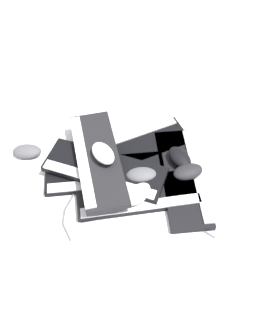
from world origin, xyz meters
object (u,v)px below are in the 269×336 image
object	(u,v)px
keyboard_3	(106,174)
keyboard_4	(104,170)
mouse_0	(141,175)
mouse_2	(138,194)
keyboard_0	(139,195)
mouse_1	(27,151)
keyboard_1	(183,177)
mouse_4	(103,153)
mouse_5	(188,171)
keyboard_2	(133,148)
mouse_3	(180,158)
keyboard_5	(97,159)

from	to	relation	value
keyboard_3	keyboard_4	world-z (taller)	keyboard_4
mouse_0	mouse_2	world-z (taller)	same
keyboard_0	mouse_1	bearing A→B (deg)	-129.63
keyboard_3	mouse_0	xyz separation A→B (m)	(0.06, 0.12, 0.04)
keyboard_1	mouse_4	xyz separation A→B (m)	(-0.11, -0.27, 0.10)
keyboard_0	keyboard_3	bearing A→B (deg)	-142.04
keyboard_0	keyboard_1	bearing A→B (deg)	100.56
mouse_0	keyboard_4	bearing A→B (deg)	163.65
mouse_4	mouse_5	world-z (taller)	mouse_4
mouse_2	keyboard_1	bearing A→B (deg)	164.17
keyboard_2	keyboard_3	bearing A→B (deg)	-54.32
keyboard_1	keyboard_2	size ratio (longest dim) A/B	1.00
keyboard_3	mouse_1	size ratio (longest dim) A/B	4.17
mouse_3	keyboard_0	bearing A→B (deg)	103.26
keyboard_5	mouse_4	distance (m)	0.04
keyboard_1	mouse_1	size ratio (longest dim) A/B	4.17
keyboard_1	mouse_5	distance (m)	0.04
mouse_3	mouse_1	bearing A→B (deg)	55.08
mouse_3	keyboard_2	bearing A→B (deg)	36.22
mouse_3	keyboard_5	bearing A→B (deg)	65.09
keyboard_1	keyboard_0	bearing A→B (deg)	-79.44
keyboard_2	mouse_1	distance (m)	0.41
keyboard_4	mouse_5	distance (m)	0.30
mouse_3	keyboard_1	bearing A→B (deg)	160.02
keyboard_0	mouse_4	bearing A→B (deg)	-146.83
mouse_3	keyboard_3	bearing A→B (deg)	70.48
keyboard_0	mouse_0	world-z (taller)	mouse_0
keyboard_5	mouse_1	xyz separation A→B (m)	(-0.15, -0.25, -0.05)
keyboard_1	mouse_0	bearing A→B (deg)	-98.74
keyboard_0	mouse_2	world-z (taller)	mouse_2
mouse_5	keyboard_5	bearing A→B (deg)	155.22
keyboard_3	mouse_4	size ratio (longest dim) A/B	4.17
keyboard_4	mouse_5	world-z (taller)	mouse_5
mouse_3	mouse_4	distance (m)	0.29
mouse_2	keyboard_2	bearing A→B (deg)	-132.30
keyboard_3	mouse_2	world-z (taller)	mouse_2
keyboard_3	keyboard_0	bearing A→B (deg)	37.96
keyboard_1	mouse_3	distance (m)	0.07
keyboard_2	mouse_3	distance (m)	0.19
keyboard_4	mouse_3	xyz separation A→B (m)	(0.02, 0.28, 0.01)
mouse_2	mouse_4	xyz separation A→B (m)	(-0.16, -0.08, 0.06)
mouse_4	mouse_2	bearing A→B (deg)	9.77
keyboard_4	keyboard_3	bearing A→B (deg)	143.32
keyboard_0	keyboard_4	bearing A→B (deg)	-140.39
mouse_3	mouse_4	size ratio (longest dim) A/B	1.00
mouse_2	mouse_1	bearing A→B (deg)	-72.93
keyboard_1	keyboard_3	distance (m)	0.29
keyboard_2	mouse_5	world-z (taller)	mouse_5
mouse_5	keyboard_4	bearing A→B (deg)	159.99
mouse_4	keyboard_2	bearing A→B (deg)	101.86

